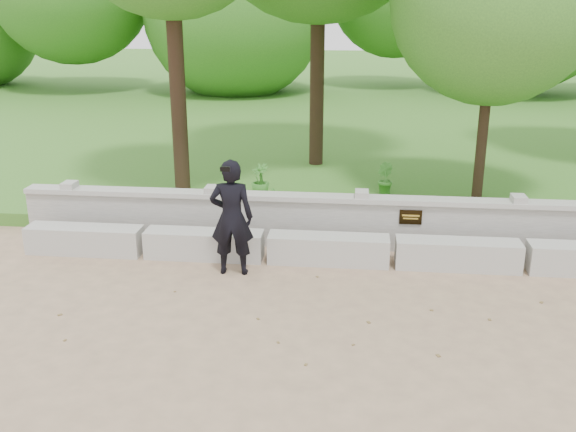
{
  "coord_description": "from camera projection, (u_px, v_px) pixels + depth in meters",
  "views": [
    {
      "loc": [
        -0.62,
        -7.55,
        3.92
      ],
      "look_at": [
        -1.6,
        1.5,
        0.89
      ],
      "focal_mm": 40.0,
      "sensor_mm": 36.0,
      "label": 1
    }
  ],
  "objects": [
    {
      "name": "shrub_b",
      "position": [
        384.0,
        179.0,
        12.8
      ],
      "size": [
        0.41,
        0.45,
        0.65
      ],
      "primitive_type": "imported",
      "rotation": [
        0.0,
        0.0,
        2.0
      ],
      "color": "#3B7D2A",
      "rests_on": "lawn"
    },
    {
      "name": "ground",
      "position": [
        398.0,
        322.0,
        8.3
      ],
      "size": [
        80.0,
        80.0,
        0.0
      ],
      "primitive_type": "plane",
      "color": "tan",
      "rests_on": "ground"
    },
    {
      "name": "man_main",
      "position": [
        232.0,
        217.0,
        9.53
      ],
      "size": [
        0.67,
        0.6,
        1.78
      ],
      "color": "black",
      "rests_on": "ground"
    },
    {
      "name": "parapet_wall",
      "position": [
        391.0,
        223.0,
        10.6
      ],
      "size": [
        12.5,
        0.35,
        0.9
      ],
      "color": "#B3B0A9",
      "rests_on": "ground"
    },
    {
      "name": "concrete_bench",
      "position": [
        392.0,
        252.0,
        10.02
      ],
      "size": [
        11.9,
        0.45,
        0.45
      ],
      "color": "beige",
      "rests_on": "ground"
    },
    {
      "name": "lawn",
      "position": [
        375.0,
        122.0,
        21.46
      ],
      "size": [
        40.0,
        22.0,
        0.25
      ],
      "primitive_type": "cube",
      "color": "#3A7320",
      "rests_on": "ground"
    },
    {
      "name": "shrub_a",
      "position": [
        276.0,
        203.0,
        11.45
      ],
      "size": [
        0.32,
        0.35,
        0.54
      ],
      "primitive_type": "imported",
      "rotation": [
        0.0,
        0.0,
        0.98
      ],
      "color": "#3B7D2A",
      "rests_on": "lawn"
    },
    {
      "name": "shrub_d",
      "position": [
        260.0,
        180.0,
        12.75
      ],
      "size": [
        0.49,
        0.48,
        0.65
      ],
      "primitive_type": "imported",
      "rotation": [
        0.0,
        0.0,
        5.67
      ],
      "color": "#3B7D2A",
      "rests_on": "lawn"
    }
  ]
}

